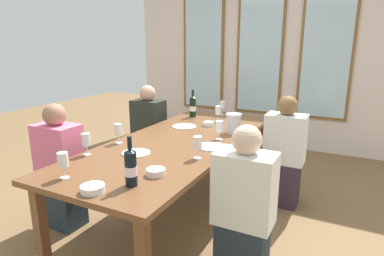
% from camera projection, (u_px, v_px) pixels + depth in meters
% --- Properties ---
extents(ground_plane, '(12.00, 12.00, 0.00)m').
position_uv_depth(ground_plane, '(182.00, 211.00, 3.17)').
color(ground_plane, brown).
extents(back_wall_with_windows, '(4.24, 0.10, 2.90)m').
position_uv_depth(back_wall_with_windows, '(260.00, 53.00, 5.00)').
color(back_wall_with_windows, silver).
rests_on(back_wall_with_windows, ground).
extents(dining_table, '(1.04, 2.62, 0.74)m').
position_uv_depth(dining_table, '(181.00, 145.00, 3.00)').
color(dining_table, brown).
rests_on(dining_table, ground).
extents(white_plate_0, '(0.25, 0.25, 0.01)m').
position_uv_depth(white_plate_0, '(184.00, 126.00, 3.40)').
color(white_plate_0, white).
rests_on(white_plate_0, dining_table).
extents(white_plate_1, '(0.23, 0.23, 0.01)m').
position_uv_depth(white_plate_1, '(136.00, 153.00, 2.58)').
color(white_plate_1, white).
rests_on(white_plate_1, dining_table).
extents(white_plate_2, '(0.25, 0.25, 0.01)m').
position_uv_depth(white_plate_2, '(211.00, 147.00, 2.74)').
color(white_plate_2, white).
rests_on(white_plate_2, dining_table).
extents(metal_pitcher, '(0.16, 0.16, 0.19)m').
position_uv_depth(metal_pitcher, '(233.00, 123.00, 3.16)').
color(metal_pitcher, silver).
rests_on(metal_pitcher, dining_table).
extents(wine_bottle_0, '(0.08, 0.08, 0.32)m').
position_uv_depth(wine_bottle_0, '(193.00, 106.00, 3.84)').
color(wine_bottle_0, black).
rests_on(wine_bottle_0, dining_table).
extents(wine_bottle_1, '(0.08, 0.08, 0.31)m').
position_uv_depth(wine_bottle_1, '(131.00, 167.00, 1.97)').
color(wine_bottle_1, black).
rests_on(wine_bottle_1, dining_table).
extents(tasting_bowl_0, '(0.13, 0.13, 0.05)m').
position_uv_depth(tasting_bowl_0, '(156.00, 172.00, 2.15)').
color(tasting_bowl_0, white).
rests_on(tasting_bowl_0, dining_table).
extents(tasting_bowl_1, '(0.14, 0.14, 0.04)m').
position_uv_depth(tasting_bowl_1, '(93.00, 189.00, 1.91)').
color(tasting_bowl_1, white).
rests_on(tasting_bowl_1, dining_table).
extents(tasting_bowl_2, '(0.12, 0.12, 0.04)m').
position_uv_depth(tasting_bowl_2, '(209.00, 124.00, 3.44)').
color(tasting_bowl_2, white).
rests_on(tasting_bowl_2, dining_table).
extents(wine_glass_0, '(0.07, 0.07, 0.17)m').
position_uv_depth(wine_glass_0, '(222.00, 105.00, 3.95)').
color(wine_glass_0, white).
rests_on(wine_glass_0, dining_table).
extents(wine_glass_1, '(0.07, 0.07, 0.17)m').
position_uv_depth(wine_glass_1, '(218.00, 111.00, 3.62)').
color(wine_glass_1, white).
rests_on(wine_glass_1, dining_table).
extents(wine_glass_2, '(0.07, 0.07, 0.17)m').
position_uv_depth(wine_glass_2, '(63.00, 161.00, 2.08)').
color(wine_glass_2, white).
rests_on(wine_glass_2, dining_table).
extents(wine_glass_3, '(0.07, 0.07, 0.17)m').
position_uv_depth(wine_glass_3, '(86.00, 141.00, 2.52)').
color(wine_glass_3, white).
rests_on(wine_glass_3, dining_table).
extents(wine_glass_4, '(0.07, 0.07, 0.17)m').
position_uv_depth(wine_glass_4, '(118.00, 130.00, 2.83)').
color(wine_glass_4, white).
rests_on(wine_glass_4, dining_table).
extents(wine_glass_5, '(0.07, 0.07, 0.17)m').
position_uv_depth(wine_glass_5, '(197.00, 143.00, 2.44)').
color(wine_glass_5, white).
rests_on(wine_glass_5, dining_table).
extents(wine_glass_6, '(0.07, 0.07, 0.17)m').
position_uv_depth(wine_glass_6, '(219.00, 127.00, 2.93)').
color(wine_glass_6, white).
rests_on(wine_glass_6, dining_table).
extents(seated_person_0, '(0.38, 0.24, 1.11)m').
position_uv_depth(seated_person_0, '(60.00, 170.00, 2.81)').
color(seated_person_0, '#243239').
rests_on(seated_person_0, ground).
extents(seated_person_1, '(0.38, 0.24, 1.11)m').
position_uv_depth(seated_person_1, '(244.00, 212.00, 2.11)').
color(seated_person_1, '#212D35').
rests_on(seated_person_1, ground).
extents(seated_person_2, '(0.38, 0.24, 1.11)m').
position_uv_depth(seated_person_2, '(149.00, 133.00, 3.98)').
color(seated_person_2, '#292C30').
rests_on(seated_person_2, ground).
extents(seated_person_3, '(0.38, 0.24, 1.11)m').
position_uv_depth(seated_person_3, '(284.00, 155.00, 3.20)').
color(seated_person_3, '#332532').
rests_on(seated_person_3, ground).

